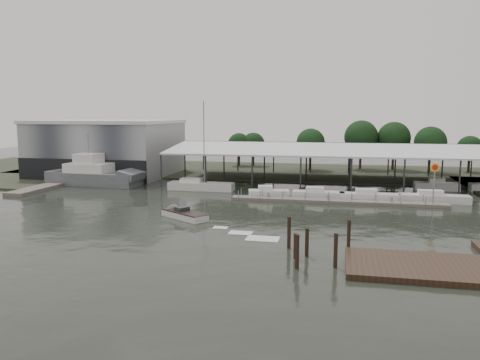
% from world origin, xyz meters
% --- Properties ---
extents(ground, '(200.00, 200.00, 0.00)m').
position_xyz_m(ground, '(0.00, 0.00, 0.00)').
color(ground, '#232821').
rests_on(ground, ground).
extents(land_strip_far, '(140.00, 30.00, 0.30)m').
position_xyz_m(land_strip_far, '(0.00, 42.00, 0.10)').
color(land_strip_far, '#3C4232').
rests_on(land_strip_far, ground).
extents(land_strip_west, '(20.00, 40.00, 0.30)m').
position_xyz_m(land_strip_west, '(-40.00, 30.00, 0.10)').
color(land_strip_west, '#3C4232').
rests_on(land_strip_west, ground).
extents(storage_warehouse, '(24.50, 20.50, 10.50)m').
position_xyz_m(storage_warehouse, '(-28.00, 29.94, 5.29)').
color(storage_warehouse, '#989CA2').
rests_on(storage_warehouse, ground).
extents(covered_boat_shed, '(58.24, 24.00, 6.96)m').
position_xyz_m(covered_boat_shed, '(17.00, 28.00, 6.13)').
color(covered_boat_shed, white).
rests_on(covered_boat_shed, ground).
extents(trawler_dock, '(3.00, 18.00, 0.50)m').
position_xyz_m(trawler_dock, '(-30.00, 14.00, 0.25)').
color(trawler_dock, slate).
rests_on(trawler_dock, ground).
extents(floating_dock, '(28.00, 2.00, 1.40)m').
position_xyz_m(floating_dock, '(15.00, 10.00, 0.20)').
color(floating_dock, slate).
rests_on(floating_dock, ground).
extents(shell_fuel_sign, '(1.10, 0.18, 5.55)m').
position_xyz_m(shell_fuel_sign, '(27.00, 9.99, 3.93)').
color(shell_fuel_sign, gray).
rests_on(shell_fuel_sign, ground).
extents(boardwalk_platform, '(15.00, 12.00, 0.50)m').
position_xyz_m(boardwalk_platform, '(24.55, -15.27, 0.20)').
color(boardwalk_platform, '#321F14').
rests_on(boardwalk_platform, ground).
extents(grey_trawler, '(16.30, 6.15, 8.84)m').
position_xyz_m(grey_trawler, '(-24.23, 17.92, 1.58)').
color(grey_trawler, slate).
rests_on(grey_trawler, ground).
extents(white_sailboat, '(10.12, 2.65, 13.82)m').
position_xyz_m(white_sailboat, '(-5.63, 16.41, 0.65)').
color(white_sailboat, white).
rests_on(white_sailboat, ground).
extents(speedboat_underway, '(15.68, 11.02, 2.00)m').
position_xyz_m(speedboat_underway, '(-2.02, -2.67, 0.39)').
color(speedboat_underway, white).
rests_on(speedboat_underway, ground).
extents(moored_cruiser_0, '(5.97, 3.21, 1.70)m').
position_xyz_m(moored_cruiser_0, '(5.62, 12.22, 0.61)').
color(moored_cruiser_0, white).
rests_on(moored_cruiser_0, ground).
extents(moored_cruiser_1, '(7.07, 2.28, 1.70)m').
position_xyz_m(moored_cruiser_1, '(12.51, 12.58, 0.61)').
color(moored_cruiser_1, white).
rests_on(moored_cruiser_1, ground).
extents(moored_cruiser_2, '(8.07, 2.43, 1.70)m').
position_xyz_m(moored_cruiser_2, '(19.36, 12.28, 0.61)').
color(moored_cruiser_2, white).
rests_on(moored_cruiser_2, ground).
extents(moored_cruiser_3, '(8.86, 2.24, 1.70)m').
position_xyz_m(moored_cruiser_3, '(27.62, 13.00, 0.61)').
color(moored_cruiser_3, white).
rests_on(moored_cruiser_3, ground).
extents(mooring_pilings, '(5.42, 6.86, 3.38)m').
position_xyz_m(mooring_pilings, '(13.35, -14.55, 0.96)').
color(mooring_pilings, '#2E2017').
rests_on(mooring_pilings, ground).
extents(horizon_tree_line, '(69.66, 10.33, 10.39)m').
position_xyz_m(horizon_tree_line, '(23.46, 47.75, 5.92)').
color(horizon_tree_line, black).
rests_on(horizon_tree_line, ground).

